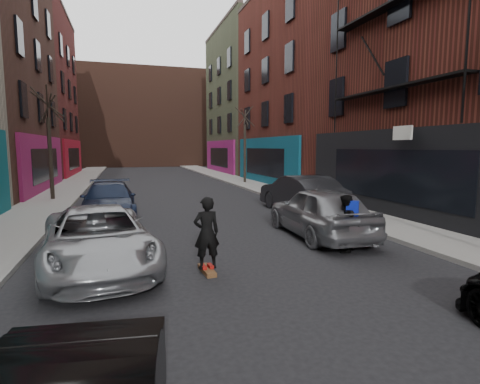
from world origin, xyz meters
TOP-DOWN VIEW (x-y plane):
  - sidewalk_left at (-6.25, 30.00)m, footprint 2.50×84.00m
  - sidewalk_right at (6.25, 30.00)m, footprint 2.50×84.00m
  - buildings_right at (13.50, 16.00)m, footprint 12.00×56.00m
  - building_far at (0.00, 56.00)m, footprint 40.00×10.00m
  - tree_left_far at (-6.20, 18.00)m, footprint 2.00×2.00m
  - tree_right_far at (6.20, 24.00)m, footprint 2.00×2.00m
  - parked_left_far at (-3.20, 5.78)m, footprint 2.96×5.32m
  - parked_left_end at (-3.20, 12.11)m, footprint 2.03×4.92m
  - parked_right_far at (3.20, 7.04)m, footprint 2.07×4.77m
  - parked_right_end at (4.60, 11.21)m, footprint 1.98×5.00m
  - skateboard at (-0.87, 4.73)m, footprint 0.28×0.81m
  - skateboarder at (-0.87, 4.73)m, footprint 0.62×0.43m
  - pedestrian at (3.00, 5.29)m, footprint 0.95×0.94m

SIDE VIEW (x-z plane):
  - skateboard at x=-0.87m, z-range 0.00..0.10m
  - sidewalk_left at x=-6.25m, z-range 0.00..0.13m
  - sidewalk_right at x=6.25m, z-range 0.00..0.13m
  - parked_left_far at x=-3.20m, z-range 0.00..1.41m
  - parked_left_end at x=-3.20m, z-range 0.00..1.42m
  - pedestrian at x=3.00m, z-range 0.01..1.56m
  - parked_right_far at x=3.20m, z-range 0.00..1.60m
  - parked_right_end at x=4.60m, z-range 0.00..1.62m
  - skateboarder at x=-0.87m, z-range 0.10..1.72m
  - tree_left_far at x=-6.20m, z-range 0.13..6.63m
  - tree_right_far at x=6.20m, z-range 0.13..6.93m
  - building_far at x=0.00m, z-range 0.00..14.00m
  - buildings_right at x=13.50m, z-range 0.00..16.00m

